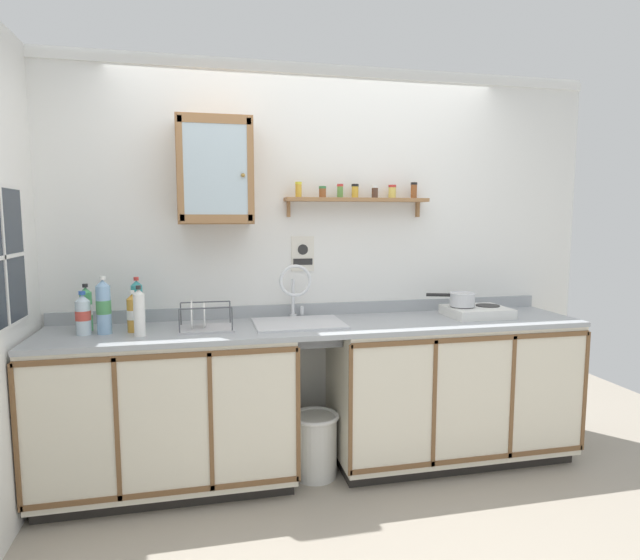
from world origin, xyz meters
TOP-DOWN VIEW (x-y plane):
  - floor at (0.00, 0.00)m, footprint 6.34×6.34m
  - back_wall at (0.00, 0.76)m, footprint 3.94×0.07m
  - lower_cabinet_run at (-0.93, 0.43)m, footprint 1.46×0.62m
  - lower_cabinet_run_right at (0.87, 0.43)m, footprint 1.58×0.62m
  - countertop at (0.00, 0.43)m, footprint 3.30×0.64m
  - backsplash at (0.00, 0.73)m, footprint 3.30×0.02m
  - sink at (-0.14, 0.47)m, footprint 0.54×0.46m
  - hot_plate_stove at (1.06, 0.45)m, footprint 0.39×0.34m
  - saucepan at (0.96, 0.48)m, footprint 0.31×0.17m
  - bottle_water_clear_0 at (-1.37, 0.43)m, footprint 0.08×0.08m
  - bottle_juice_amber_1 at (-1.11, 0.44)m, footprint 0.06×0.06m
  - bottle_water_blue_2 at (-1.26, 0.42)m, footprint 0.08×0.08m
  - bottle_opaque_white_3 at (-1.06, 0.31)m, footprint 0.06×0.06m
  - bottle_detergent_teal_4 at (-1.09, 0.55)m, footprint 0.07×0.07m
  - bottle_soda_green_5 at (-1.37, 0.54)m, footprint 0.07×0.07m
  - dish_rack at (-0.71, 0.42)m, footprint 0.32×0.25m
  - wall_cabinet at (-0.62, 0.60)m, footprint 0.44×0.30m
  - spice_shelf at (0.29, 0.67)m, footprint 0.95×0.14m
  - warning_sign at (-0.06, 0.73)m, footprint 0.15×0.01m
  - window at (-1.66, 0.15)m, footprint 0.03×0.63m
  - trash_bin at (-0.06, 0.38)m, footprint 0.30×0.30m

SIDE VIEW (x-z plane):
  - floor at x=0.00m, z-range 0.00..0.00m
  - trash_bin at x=-0.06m, z-range 0.01..0.41m
  - lower_cabinet_run_right at x=0.87m, z-range 0.00..0.93m
  - lower_cabinet_run at x=-0.93m, z-range 0.00..0.93m
  - countertop at x=0.00m, z-range 0.92..0.95m
  - sink at x=-0.14m, z-range 0.72..1.19m
  - hot_plate_stove at x=1.06m, z-range 0.95..1.02m
  - dish_rack at x=-0.71m, z-range 0.90..1.07m
  - backsplash at x=0.00m, z-range 0.95..1.03m
  - bottle_juice_amber_1 at x=-1.11m, z-range 0.94..1.18m
  - bottle_water_clear_0 at x=-1.37m, z-range 0.94..1.19m
  - saucepan at x=0.96m, z-range 1.02..1.12m
  - bottle_soda_green_5 at x=-1.37m, z-range 0.94..1.22m
  - bottle_opaque_white_3 at x=-1.06m, z-range 0.95..1.23m
  - bottle_detergent_teal_4 at x=-1.09m, z-range 0.95..1.25m
  - bottle_water_blue_2 at x=-1.26m, z-range 0.95..1.27m
  - back_wall at x=0.00m, z-range 0.01..2.60m
  - warning_sign at x=-0.06m, z-range 1.25..1.48m
  - window at x=-1.66m, z-range 1.05..1.77m
  - spice_shelf at x=0.29m, z-range 1.62..1.85m
  - wall_cabinet at x=-0.62m, z-range 1.57..2.20m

